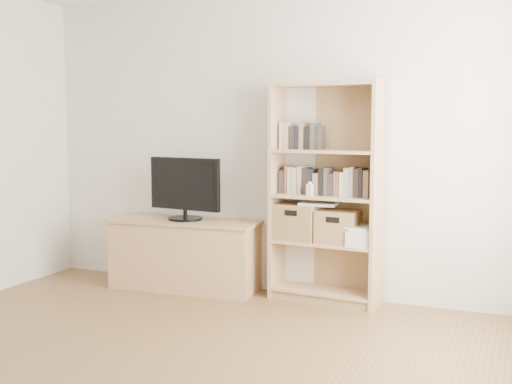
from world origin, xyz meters
The scene contains 11 objects.
back_wall centered at (0.00, 2.50, 1.30)m, with size 4.50×0.02×2.60m, color silver.
tv_stand centered at (-0.78, 2.26, 0.30)m, with size 1.30×0.49×0.59m, color #A97F57.
bookshelf centered at (0.49, 2.34, 0.91)m, with size 0.91×0.32×1.81m, color #A97F57.
television centered at (-0.78, 2.26, 0.90)m, with size 0.71×0.05×0.56m, color black.
books_row_mid centered at (0.49, 2.36, 1.00)m, with size 0.87×0.17×0.23m, color #362F2C.
books_row_upper centered at (0.29, 2.38, 1.36)m, with size 0.40×0.15×0.21m, color #362F2C.
baby_monitor centered at (0.38, 2.25, 0.93)m, with size 0.05×0.03×0.10m, color white.
basket_left centered at (0.25, 2.35, 0.65)m, with size 0.36×0.30×0.30m, color olive.
basket_right centered at (0.60, 2.33, 0.64)m, with size 0.32×0.27×0.27m, color olive.
laptop centered at (0.43, 2.33, 0.81)m, with size 0.30×0.21×0.02m, color silver.
magazine_stack centered at (0.80, 2.31, 0.57)m, with size 0.19×0.28×0.13m, color beige.
Camera 1 is at (2.00, -2.67, 1.48)m, focal length 45.00 mm.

